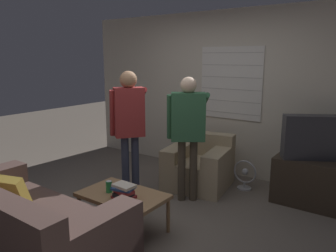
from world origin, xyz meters
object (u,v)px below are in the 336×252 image
Objects in this scene: couch_blue at (23,231)px; coffee_table at (123,197)px; tv at (319,137)px; spare_remote at (118,187)px; armchair_beige at (199,165)px; soda_can at (109,187)px; person_left_standing at (129,119)px; person_right_standing at (188,124)px; book_stack at (124,191)px; floor_fan at (245,175)px.

couch_blue reaches higher than coffee_table.
tv reaches higher than spare_remote.
soda_can is (-0.17, -1.64, 0.18)m from armchair_beige.
person_left_standing is 0.76m from person_right_standing.
tv is 3.42× the size of book_stack.
spare_remote is at bearing -113.51° from floor_fan.
couch_blue is 1.05m from spare_remote.
couch_blue is 4.59× the size of floor_fan.
person_right_standing is (-1.39, -0.83, 0.15)m from tv.
tv is at bearing 57.47° from couch_blue.
armchair_beige is at bearing 126.89° from spare_remote.
spare_remote is at bearing -140.60° from person_right_standing.
armchair_beige is 0.58× the size of person_left_standing.
couch_blue reaches higher than armchair_beige.
spare_remote is at bearing 74.85° from armchair_beige.
couch_blue is 1.01m from coffee_table.
tv is 6.98× the size of spare_remote.
couch_blue reaches higher than soda_can.
couch_blue is 3.44m from tv.
book_stack is 0.24m from soda_can.
person_right_standing is 3.81× the size of floor_fan.
couch_blue is at bearing 73.45° from armchair_beige.
armchair_beige is 0.89m from person_right_standing.
armchair_beige is at bearing 82.73° from couch_blue.
person_left_standing is at bearing 127.90° from book_stack.
coffee_table is 2.16× the size of floor_fan.
soda_can is at bearing 173.25° from book_stack.
tv is 0.51× the size of person_left_standing.
person_left_standing reaches higher than couch_blue.
armchair_beige is at bearing 68.51° from person_right_standing.
couch_blue is at bearing -56.53° from spare_remote.
book_stack is at bearing 9.29° from spare_remote.
person_right_standing is at bearing -24.86° from person_left_standing.
tv is at bearing 90.62° from spare_remote.
book_stack is (-0.05, -1.15, -0.52)m from person_right_standing.
person_left_standing is 13.71× the size of spare_remote.
tv is 2.02× the size of floor_fan.
couch_blue is 2.01× the size of armchair_beige.
spare_remote is 1.94m from floor_fan.
person_left_standing reaches higher than floor_fan.
soda_can is at bearing -48.12° from spare_remote.
floor_fan is (1.15, 1.12, -0.85)m from person_left_standing.
person_left_standing is at bearing 116.40° from soda_can.
tv is at bearing 3.55° from floor_fan.
couch_blue is at bearing -108.68° from floor_fan.
armchair_beige reaches higher than coffee_table.
person_left_standing is 3.97× the size of floor_fan.
floor_fan is at bearing 71.33° from coffee_table.
soda_can is (-0.29, -1.12, -0.53)m from person_right_standing.
person_left_standing is 0.97m from spare_remote.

